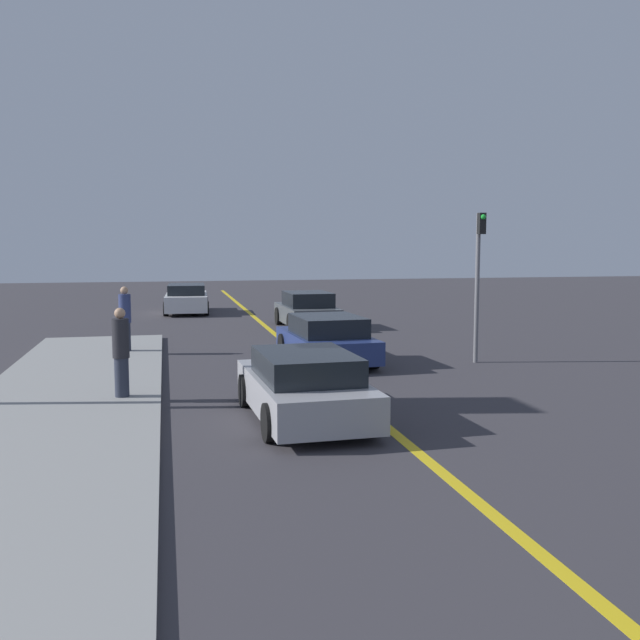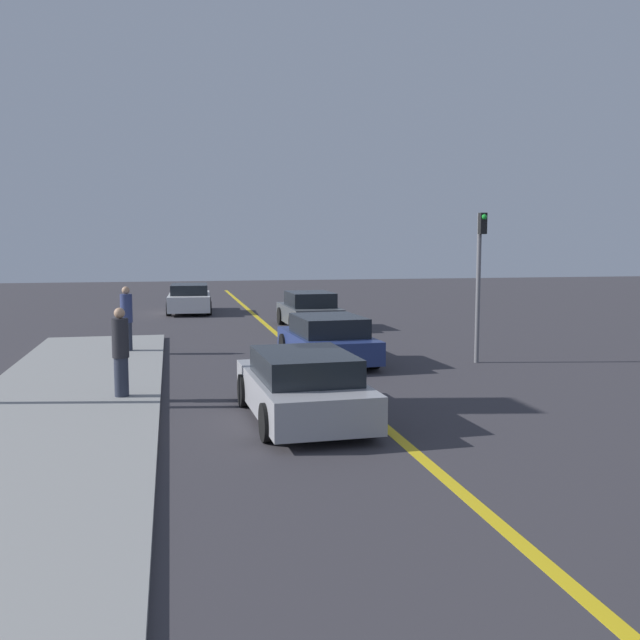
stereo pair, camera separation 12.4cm
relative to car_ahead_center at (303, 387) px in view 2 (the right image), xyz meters
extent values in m
cube|color=gold|center=(1.32, 5.44, -0.61)|extent=(0.20, 60.00, 0.01)
cube|color=gray|center=(-4.39, -0.31, -0.56)|extent=(3.70, 24.50, 0.11)
cube|color=#9E9EA3|center=(0.00, 0.05, -0.13)|extent=(1.98, 4.21, 0.63)
cube|color=black|center=(0.00, -0.16, 0.42)|extent=(1.68, 2.34, 0.46)
cylinder|color=black|center=(-0.91, 1.30, -0.30)|extent=(0.25, 0.65, 0.64)
cylinder|color=black|center=(0.80, 1.37, -0.30)|extent=(0.25, 0.65, 0.64)
cylinder|color=black|center=(-0.80, -1.27, -0.30)|extent=(0.25, 0.65, 0.64)
cylinder|color=black|center=(0.91, -1.19, -0.30)|extent=(0.25, 0.65, 0.64)
cube|color=navy|center=(1.77, 6.01, -0.14)|extent=(2.09, 4.07, 0.59)
cube|color=black|center=(1.77, 5.81, 0.41)|extent=(1.77, 2.27, 0.50)
cylinder|color=black|center=(0.81, 7.19, -0.29)|extent=(0.26, 0.66, 0.65)
cylinder|color=black|center=(2.59, 7.29, -0.29)|extent=(0.26, 0.66, 0.65)
cylinder|color=black|center=(0.95, 4.73, -0.29)|extent=(0.26, 0.66, 0.65)
cylinder|color=black|center=(2.73, 4.83, -0.29)|extent=(0.26, 0.66, 0.65)
cube|color=#4C5156|center=(2.79, 13.81, -0.11)|extent=(1.90, 3.96, 0.64)
cube|color=black|center=(2.79, 13.61, 0.47)|extent=(1.63, 2.19, 0.53)
cylinder|color=black|center=(1.91, 15.00, -0.28)|extent=(0.24, 0.68, 0.67)
cylinder|color=black|center=(3.61, 15.05, -0.28)|extent=(0.24, 0.68, 0.67)
cylinder|color=black|center=(1.98, 12.57, -0.28)|extent=(0.24, 0.68, 0.67)
cylinder|color=black|center=(3.68, 12.62, -0.28)|extent=(0.24, 0.68, 0.67)
cube|color=silver|center=(-1.46, 20.55, -0.10)|extent=(2.02, 4.48, 0.69)
cube|color=black|center=(-1.46, 20.33, 0.47)|extent=(1.71, 2.49, 0.45)
cylinder|color=black|center=(-2.27, 21.96, -0.31)|extent=(0.25, 0.63, 0.62)
cylinder|color=black|center=(-0.54, 21.88, -0.31)|extent=(0.25, 0.63, 0.62)
cylinder|color=black|center=(-2.39, 19.23, -0.31)|extent=(0.25, 0.63, 0.62)
cylinder|color=black|center=(-0.65, 19.15, -0.31)|extent=(0.25, 0.63, 0.62)
cylinder|color=#282D3D|center=(-3.30, 2.26, -0.11)|extent=(0.28, 0.28, 0.79)
cylinder|color=#232328|center=(-3.30, 2.26, 0.68)|extent=(0.33, 0.33, 0.79)
sphere|color=tan|center=(-3.30, 2.26, 1.18)|extent=(0.22, 0.22, 0.22)
cylinder|color=#282D3D|center=(-3.54, 8.54, -0.10)|extent=(0.29, 0.29, 0.81)
cylinder|color=navy|center=(-3.54, 8.54, 0.71)|extent=(0.34, 0.34, 0.81)
sphere|color=tan|center=(-3.54, 8.54, 1.23)|extent=(0.22, 0.22, 0.22)
cylinder|color=slate|center=(5.68, 5.14, 1.37)|extent=(0.12, 0.12, 3.96)
cube|color=black|center=(5.68, 4.96, 3.07)|extent=(0.18, 0.18, 0.55)
sphere|color=green|center=(5.68, 4.87, 3.24)|extent=(0.14, 0.14, 0.14)
camera|label=1|loc=(-2.40, -12.37, 2.59)|focal=40.00mm
camera|label=2|loc=(-2.28, -12.40, 2.59)|focal=40.00mm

